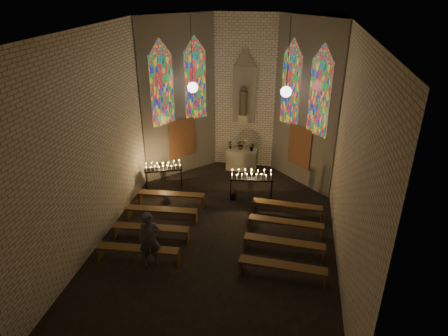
{
  "coord_description": "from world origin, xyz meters",
  "views": [
    {
      "loc": [
        2.27,
        -11.57,
        8.33
      ],
      "look_at": [
        -0.1,
        1.37,
        1.98
      ],
      "focal_mm": 32.0,
      "sensor_mm": 36.0,
      "label": 1
    }
  ],
  "objects": [
    {
      "name": "room",
      "position": [
        -0.0,
        3.37,
        3.72
      ],
      "size": [
        8.22,
        12.43,
        7.0
      ],
      "color": "beige",
      "rests_on": "ground"
    },
    {
      "name": "pew_left_1",
      "position": [
        -2.29,
        0.51,
        0.41
      ],
      "size": [
        2.67,
        0.54,
        0.51
      ],
      "rotation": [
        0.0,
        0.0,
        0.06
      ],
      "color": "#563818",
      "rests_on": "ground"
    },
    {
      "name": "altar",
      "position": [
        0.0,
        5.45,
        0.5
      ],
      "size": [
        1.4,
        0.6,
        1.0
      ],
      "primitive_type": "cube",
      "color": "beige",
      "rests_on": "ground"
    },
    {
      "name": "floor",
      "position": [
        0.0,
        0.0,
        0.0
      ],
      "size": [
        12.0,
        12.0,
        0.0
      ],
      "primitive_type": "plane",
      "color": "black",
      "rests_on": "ground"
    },
    {
      "name": "pew_left_2",
      "position": [
        -2.29,
        -0.69,
        0.41
      ],
      "size": [
        2.67,
        0.54,
        0.51
      ],
      "rotation": [
        0.0,
        0.0,
        0.06
      ],
      "color": "#563818",
      "rests_on": "ground"
    },
    {
      "name": "pew_right_0",
      "position": [
        2.29,
        1.71,
        0.41
      ],
      "size": [
        2.67,
        0.54,
        0.51
      ],
      "rotation": [
        0.0,
        0.0,
        -0.06
      ],
      "color": "#563818",
      "rests_on": "ground"
    },
    {
      "name": "flower_vase_center",
      "position": [
        -0.05,
        5.52,
        1.22
      ],
      "size": [
        0.5,
        0.47,
        0.44
      ],
      "primitive_type": "imported",
      "rotation": [
        0.0,
        0.0,
        0.4
      ],
      "color": "#4C723F",
      "rests_on": "altar"
    },
    {
      "name": "pew_right_2",
      "position": [
        2.29,
        -0.69,
        0.41
      ],
      "size": [
        2.67,
        0.54,
        0.51
      ],
      "rotation": [
        0.0,
        0.0,
        -0.06
      ],
      "color": "#563818",
      "rests_on": "ground"
    },
    {
      "name": "votive_stand_right",
      "position": [
        0.8,
        2.57,
        1.11
      ],
      "size": [
        1.8,
        0.67,
        1.29
      ],
      "rotation": [
        0.0,
        0.0,
        0.14
      ],
      "color": "black",
      "rests_on": "ground"
    },
    {
      "name": "flower_vase_right",
      "position": [
        0.49,
        5.42,
        1.19
      ],
      "size": [
        0.21,
        0.17,
        0.38
      ],
      "primitive_type": "imported",
      "rotation": [
        0.0,
        0.0,
        0.02
      ],
      "color": "#4C723F",
      "rests_on": "altar"
    },
    {
      "name": "pew_left_0",
      "position": [
        -2.29,
        1.71,
        0.41
      ],
      "size": [
        2.67,
        0.54,
        0.51
      ],
      "rotation": [
        0.0,
        0.0,
        0.06
      ],
      "color": "#563818",
      "rests_on": "ground"
    },
    {
      "name": "pew_right_3",
      "position": [
        2.29,
        -1.89,
        0.41
      ],
      "size": [
        2.67,
        0.54,
        0.51
      ],
      "rotation": [
        0.0,
        0.0,
        -0.06
      ],
      "color": "#563818",
      "rests_on": "ground"
    },
    {
      "name": "votive_stand_left",
      "position": [
        -3.0,
        2.92,
        1.0
      ],
      "size": [
        1.62,
        0.92,
        1.17
      ],
      "rotation": [
        0.0,
        0.0,
        0.36
      ],
      "color": "black",
      "rests_on": "ground"
    },
    {
      "name": "aisle_flower_pot",
      "position": [
        0.08,
        2.54,
        0.24
      ],
      "size": [
        0.35,
        0.35,
        0.48
      ],
      "primitive_type": "imported",
      "rotation": [
        0.0,
        0.0,
        -0.41
      ],
      "color": "#4C723F",
      "rests_on": "ground"
    },
    {
      "name": "pew_right_1",
      "position": [
        2.29,
        0.51,
        0.41
      ],
      "size": [
        2.67,
        0.54,
        0.51
      ],
      "rotation": [
        0.0,
        0.0,
        -0.06
      ],
      "color": "#563818",
      "rests_on": "ground"
    },
    {
      "name": "flower_vase_left",
      "position": [
        -0.55,
        5.51,
        1.19
      ],
      "size": [
        0.22,
        0.16,
        0.39
      ],
      "primitive_type": "imported",
      "rotation": [
        0.0,
        0.0,
        0.09
      ],
      "color": "#4C723F",
      "rests_on": "altar"
    },
    {
      "name": "visitor",
      "position": [
        -1.83,
        -1.98,
        0.95
      ],
      "size": [
        0.8,
        0.67,
        1.89
      ],
      "primitive_type": "imported",
      "rotation": [
        0.0,
        0.0,
        0.36
      ],
      "color": "#4B4B55",
      "rests_on": "ground"
    },
    {
      "name": "pew_left_3",
      "position": [
        -2.29,
        -1.89,
        0.41
      ],
      "size": [
        2.67,
        0.54,
        0.51
      ],
      "rotation": [
        0.0,
        0.0,
        0.06
      ],
      "color": "#563818",
      "rests_on": "ground"
    }
  ]
}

